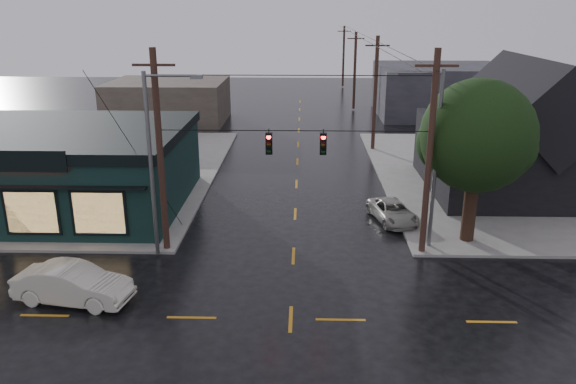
{
  "coord_description": "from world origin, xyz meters",
  "views": [
    {
      "loc": [
        0.43,
        -19.73,
        11.93
      ],
      "look_at": [
        -0.25,
        5.08,
        3.69
      ],
      "focal_mm": 35.0,
      "sensor_mm": 36.0,
      "label": 1
    }
  ],
  "objects_px": {
    "corner_tree": "(478,137)",
    "suv_silver": "(393,212)",
    "utility_pole_ne": "(421,253)",
    "utility_pole_nw": "(167,250)",
    "sedan_cream": "(73,284)"
  },
  "relations": [
    {
      "from": "utility_pole_ne",
      "to": "suv_silver",
      "type": "height_order",
      "value": "utility_pole_ne"
    },
    {
      "from": "sedan_cream",
      "to": "utility_pole_nw",
      "type": "bearing_deg",
      "value": -16.82
    },
    {
      "from": "corner_tree",
      "to": "utility_pole_nw",
      "type": "distance_m",
      "value": 16.76
    },
    {
      "from": "utility_pole_nw",
      "to": "sedan_cream",
      "type": "xyz_separation_m",
      "value": [
        -2.7,
        -5.33,
        0.81
      ]
    },
    {
      "from": "utility_pole_nw",
      "to": "suv_silver",
      "type": "xyz_separation_m",
      "value": [
        12.18,
        4.47,
        0.59
      ]
    },
    {
      "from": "corner_tree",
      "to": "utility_pole_ne",
      "type": "distance_m",
      "value": 6.5
    },
    {
      "from": "utility_pole_nw",
      "to": "utility_pole_ne",
      "type": "relative_size",
      "value": 1.0
    },
    {
      "from": "corner_tree",
      "to": "utility_pole_nw",
      "type": "bearing_deg",
      "value": -174.44
    },
    {
      "from": "utility_pole_ne",
      "to": "sedan_cream",
      "type": "distance_m",
      "value": 16.6
    },
    {
      "from": "utility_pole_nw",
      "to": "sedan_cream",
      "type": "relative_size",
      "value": 2.05
    },
    {
      "from": "utility_pole_ne",
      "to": "suv_silver",
      "type": "xyz_separation_m",
      "value": [
        -0.82,
        4.47,
        0.59
      ]
    },
    {
      "from": "corner_tree",
      "to": "sedan_cream",
      "type": "xyz_separation_m",
      "value": [
        -18.37,
        -6.86,
        -4.91
      ]
    },
    {
      "from": "sedan_cream",
      "to": "suv_silver",
      "type": "height_order",
      "value": "sedan_cream"
    },
    {
      "from": "corner_tree",
      "to": "suv_silver",
      "type": "bearing_deg",
      "value": 139.88
    },
    {
      "from": "utility_pole_nw",
      "to": "suv_silver",
      "type": "height_order",
      "value": "utility_pole_nw"
    }
  ]
}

